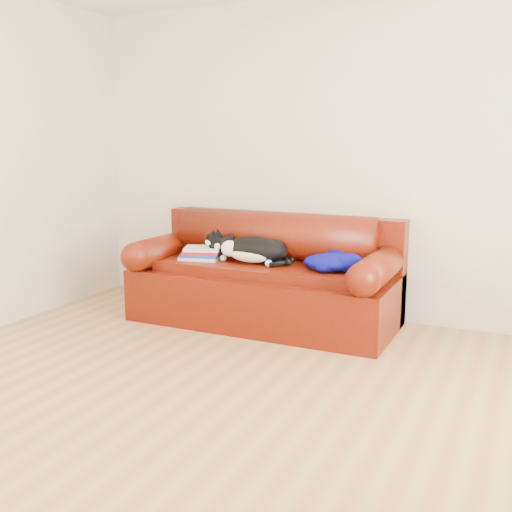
{
  "coord_description": "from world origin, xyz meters",
  "views": [
    {
      "loc": [
        1.55,
        -2.77,
        1.46
      ],
      "look_at": [
        -0.4,
        1.35,
        0.58
      ],
      "focal_mm": 42.0,
      "sensor_mm": 36.0,
      "label": 1
    }
  ],
  "objects_px": {
    "sofa_base": "(264,294)",
    "blanket": "(332,261)",
    "book_stack": "(202,253)",
    "cat": "(254,250)"
  },
  "relations": [
    {
      "from": "sofa_base",
      "to": "book_stack",
      "type": "distance_m",
      "value": 0.61
    },
    {
      "from": "blanket",
      "to": "sofa_base",
      "type": "bearing_deg",
      "value": 176.77
    },
    {
      "from": "book_stack",
      "to": "blanket",
      "type": "xyz_separation_m",
      "value": [
        1.1,
        0.07,
        0.01
      ]
    },
    {
      "from": "sofa_base",
      "to": "blanket",
      "type": "bearing_deg",
      "value": -3.23
    },
    {
      "from": "blanket",
      "to": "book_stack",
      "type": "bearing_deg",
      "value": -176.44
    },
    {
      "from": "sofa_base",
      "to": "blanket",
      "type": "distance_m",
      "value": 0.67
    },
    {
      "from": "sofa_base",
      "to": "cat",
      "type": "distance_m",
      "value": 0.37
    },
    {
      "from": "cat",
      "to": "blanket",
      "type": "xyz_separation_m",
      "value": [
        0.65,
        0.03,
        -0.04
      ]
    },
    {
      "from": "book_stack",
      "to": "blanket",
      "type": "bearing_deg",
      "value": 3.56
    },
    {
      "from": "sofa_base",
      "to": "blanket",
      "type": "relative_size",
      "value": 3.91
    }
  ]
}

